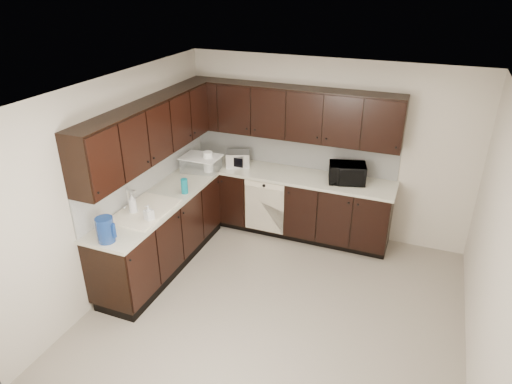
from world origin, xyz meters
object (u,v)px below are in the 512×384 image
at_px(toaster_oven, 238,159).
at_px(blue_pitcher, 105,230).
at_px(sink, 145,216).
at_px(storage_bin, 201,164).
at_px(microwave, 347,173).

relative_size(toaster_oven, blue_pitcher, 1.21).
height_order(sink, blue_pitcher, blue_pitcher).
bearing_deg(sink, blue_pitcher, -89.44).
distance_m(storage_bin, blue_pitcher, 2.05).
xyz_separation_m(microwave, blue_pitcher, (-2.04, -2.40, 0.01)).
relative_size(sink, microwave, 1.72).
height_order(sink, toaster_oven, sink).
bearing_deg(microwave, toaster_oven, 165.17).
relative_size(sink, blue_pitcher, 2.96).
distance_m(sink, blue_pitcher, 0.72).
xyz_separation_m(sink, toaster_oven, (0.46, 1.70, 0.16)).
xyz_separation_m(sink, microwave, (2.04, 1.71, 0.19)).
bearing_deg(blue_pitcher, sink, 90.40).
bearing_deg(blue_pitcher, microwave, 49.48).
distance_m(microwave, blue_pitcher, 3.15).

